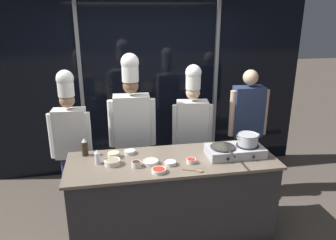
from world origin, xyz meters
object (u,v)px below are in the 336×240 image
squeeze_bottle_clear (98,157)px  prep_bowl_bean_sprouts (130,152)px  prep_bowl_bell_pepper (191,161)px  prep_bowl_ginger (114,155)px  prep_bowl_soy_glaze (136,164)px  stock_pot (248,139)px  chef_head (70,132)px  frying_pan (223,145)px  prep_bowl_chicken (151,162)px  chef_sous (132,120)px  prep_bowl_rice (170,163)px  person_guest (247,119)px  squeeze_bottle_soy (85,147)px  portable_stove (235,151)px  serving_spoon_slotted (197,171)px  chef_line (192,123)px  prep_bowl_chili_flakes (159,170)px  prep_bowl_mushrooms (112,162)px

squeeze_bottle_clear → prep_bowl_bean_sprouts: squeeze_bottle_clear is taller
prep_bowl_bell_pepper → prep_bowl_ginger: bearing=160.4°
prep_bowl_bell_pepper → prep_bowl_soy_glaze: 0.56m
stock_pot → chef_head: (-1.89, 0.73, -0.06)m
prep_bowl_ginger → squeeze_bottle_clear: bearing=-143.1°
frying_pan → prep_bowl_chicken: size_ratio=2.88×
stock_pot → prep_bowl_bean_sprouts: (-1.23, 0.25, -0.15)m
prep_bowl_bean_sprouts → squeeze_bottle_clear: bearing=-151.1°
prep_bowl_chicken → chef_sous: 0.88m
prep_bowl_ginger → prep_bowl_rice: bearing=-26.4°
prep_bowl_ginger → person_guest: (1.76, 0.63, 0.07)m
squeeze_bottle_clear → squeeze_bottle_soy: bearing=120.9°
prep_bowl_chicken → chef_sous: chef_sous is taller
prep_bowl_soy_glaze → portable_stove: bearing=4.0°
prep_bowl_rice → prep_bowl_ginger: bearing=153.6°
chef_head → person_guest: 2.24m
portable_stove → frying_pan: (-0.14, -0.00, 0.08)m
squeeze_bottle_clear → serving_spoon_slotted: 1.00m
prep_bowl_chicken → chef_line: bearing=52.5°
prep_bowl_chili_flakes → chef_line: bearing=60.2°
chef_line → person_guest: (0.75, 0.02, -0.01)m
prep_bowl_chicken → prep_bowl_bell_pepper: 0.41m
portable_stove → serving_spoon_slotted: 0.56m
portable_stove → frying_pan: frying_pan is taller
chef_head → prep_bowl_chili_flakes: bearing=137.8°
chef_line → chef_sous: bearing=6.7°
prep_bowl_bean_sprouts → chef_head: size_ratio=0.07×
squeeze_bottle_clear → prep_bowl_soy_glaze: bearing=-20.4°
portable_stove → frying_pan: bearing=-178.3°
squeeze_bottle_soy → prep_bowl_chili_flakes: 0.88m
serving_spoon_slotted → prep_bowl_mushrooms: bearing=160.0°
squeeze_bottle_soy → chef_head: 0.48m
portable_stove → frying_pan: 0.16m
portable_stove → prep_bowl_rice: bearing=-172.9°
squeeze_bottle_clear → prep_bowl_bean_sprouts: size_ratio=1.30×
squeeze_bottle_clear → prep_bowl_chili_flakes: squeeze_bottle_clear is taller
portable_stove → chef_sous: 1.31m
prep_bowl_bell_pepper → prep_bowl_soy_glaze: bearing=178.5°
chef_head → portable_stove: bearing=161.9°
frying_pan → chef_head: chef_head is taller
portable_stove → prep_bowl_soy_glaze: bearing=-176.0°
portable_stove → prep_bowl_mushrooms: 1.29m
chef_head → chef_line: (1.49, 0.07, -0.01)m
frying_pan → stock_pot: 0.28m
prep_bowl_bean_sprouts → chef_head: 0.82m
portable_stove → prep_bowl_ginger: size_ratio=4.71×
serving_spoon_slotted → chef_sous: chef_sous is taller
squeeze_bottle_soy → chef_line: chef_line is taller
squeeze_bottle_clear → prep_bowl_chili_flakes: 0.65m
portable_stove → prep_bowl_rice: portable_stove is taller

